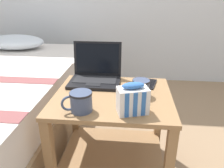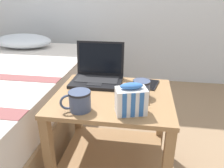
# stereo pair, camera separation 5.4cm
# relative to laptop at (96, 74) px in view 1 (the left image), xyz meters

# --- Properties ---
(bedside_table) EXTENTS (0.63, 0.54, 0.53)m
(bedside_table) POSITION_rel_laptop_xyz_m (0.12, -0.18, -0.24)
(bedside_table) COLOR #997047
(bedside_table) RESTS_ON ground_plane
(laptop) EXTENTS (0.30, 0.25, 0.23)m
(laptop) POSITION_rel_laptop_xyz_m (0.00, 0.00, 0.00)
(laptop) COLOR black
(laptop) RESTS_ON bedside_table
(mug_front_left) EXTENTS (0.14, 0.10, 0.09)m
(mug_front_left) POSITION_rel_laptop_xyz_m (-0.01, -0.37, 0.01)
(mug_front_left) COLOR #3F4C6B
(mug_front_left) RESTS_ON bedside_table
(mug_front_right) EXTENTS (0.09, 0.13, 0.09)m
(mug_front_right) POSITION_rel_laptop_xyz_m (0.27, -0.18, 0.00)
(mug_front_right) COLOR #3F4C6B
(mug_front_right) RESTS_ON bedside_table
(snack_bag) EXTENTS (0.15, 0.12, 0.15)m
(snack_bag) POSITION_rel_laptop_xyz_m (0.23, -0.36, 0.02)
(snack_bag) COLOR white
(snack_bag) RESTS_ON bedside_table
(cell_phone) EXTENTS (0.10, 0.16, 0.01)m
(cell_phone) POSITION_rel_laptop_xyz_m (0.32, -0.02, -0.04)
(cell_phone) COLOR black
(cell_phone) RESTS_ON bedside_table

